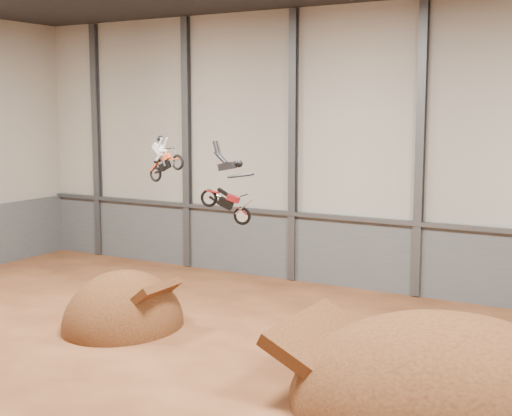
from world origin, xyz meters
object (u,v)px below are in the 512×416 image
Objects in this scene: landing_ramp at (448,410)px; fmx_rider_b at (222,182)px; fmx_rider_a at (168,153)px; takeoff_ramp at (124,327)px.

fmx_rider_b reaches higher than landing_ramp.
landing_ramp is 14.96m from fmx_rider_a.
takeoff_ramp is at bearing -113.89° from fmx_rider_a.
landing_ramp is at bearing -6.39° from takeoff_ramp.
landing_ramp is 3.77× the size of fmx_rider_b.
landing_ramp is (13.83, -1.55, 0.00)m from takeoff_ramp.
landing_ramp is 4.78× the size of fmx_rider_a.
takeoff_ramp is at bearing 154.76° from fmx_rider_b.
fmx_rider_a is (1.11, 1.78, 7.13)m from takeoff_ramp.
fmx_rider_a is at bearing 58.04° from takeoff_ramp.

